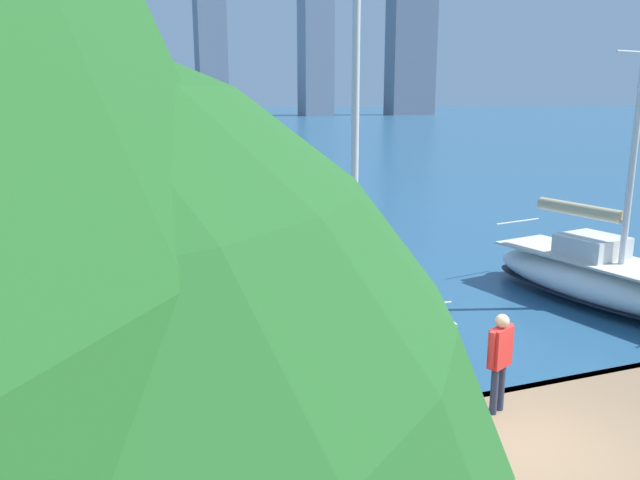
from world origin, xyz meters
The scene contains 8 objects.
ground_plane centered at (0.00, 0.00, 0.00)m, with size 600.00×600.00×0.00m, color #28567A.
dock_pier centered at (0.00, -0.10, 0.54)m, with size 28.00×2.80×0.60m.
city_skyline centered at (-2.33, -161.05, 18.46)m, with size 172.01×22.34×46.80m.
sailboat_tan centered at (-7.08, -5.72, 0.68)m, with size 3.38×6.89×9.65m.
sailboat_navy centered at (-0.16, -6.38, 0.73)m, with size 3.71×8.38×12.32m.
person_blue_shirt centered at (4.37, 0.09, 1.58)m, with size 0.60×0.22×1.63m.
person_red_shirt centered at (-0.32, -0.79, 1.54)m, with size 0.54×0.32×1.55m.
channel_buoy centered at (4.79, -16.71, 0.36)m, with size 0.70×0.70×1.40m.
Camera 1 is at (5.16, 6.36, 5.25)m, focal length 35.00 mm.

